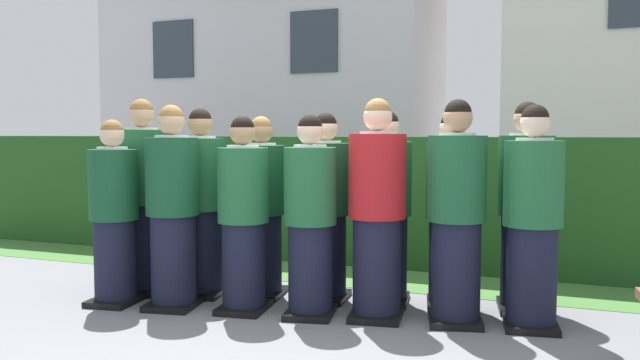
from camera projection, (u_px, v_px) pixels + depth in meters
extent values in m
plane|color=slate|center=(310.00, 314.00, 5.10)|extent=(60.00, 60.00, 0.00)
cylinder|color=black|center=(115.00, 262.00, 5.41)|extent=(0.34, 0.34, 0.71)
cube|color=black|center=(116.00, 300.00, 5.43)|extent=(0.40, 0.48, 0.05)
cylinder|color=#144728|center=(113.00, 185.00, 5.36)|extent=(0.40, 0.40, 0.59)
cylinder|color=white|center=(112.00, 149.00, 5.34)|extent=(0.25, 0.25, 0.03)
cube|color=gold|center=(125.00, 169.00, 5.53)|extent=(0.04, 0.02, 0.26)
sphere|color=beige|center=(112.00, 135.00, 5.33)|extent=(0.20, 0.20, 0.20)
sphere|color=olive|center=(112.00, 131.00, 5.33)|extent=(0.18, 0.18, 0.18)
cube|color=white|center=(130.00, 192.00, 5.62)|extent=(0.15, 0.02, 0.20)
cylinder|color=black|center=(174.00, 261.00, 5.30)|extent=(0.37, 0.37, 0.76)
cube|color=black|center=(174.00, 304.00, 5.32)|extent=(0.46, 0.53, 0.05)
cylinder|color=#144728|center=(172.00, 176.00, 5.24)|extent=(0.43, 0.43, 0.63)
cylinder|color=white|center=(171.00, 137.00, 5.22)|extent=(0.27, 0.27, 0.03)
cube|color=gold|center=(182.00, 160.00, 5.44)|extent=(0.04, 0.02, 0.28)
sphere|color=tan|center=(171.00, 122.00, 5.21)|extent=(0.22, 0.22, 0.22)
sphere|color=olive|center=(171.00, 117.00, 5.21)|extent=(0.20, 0.20, 0.20)
cube|color=white|center=(186.00, 185.00, 5.52)|extent=(0.15, 0.03, 0.20)
cylinder|color=black|center=(244.00, 267.00, 5.18)|extent=(0.34, 0.34, 0.72)
cube|color=black|center=(244.00, 307.00, 5.20)|extent=(0.42, 0.49, 0.05)
cylinder|color=#1E5B33|center=(243.00, 185.00, 5.13)|extent=(0.41, 0.41, 0.59)
cylinder|color=white|center=(243.00, 147.00, 5.11)|extent=(0.25, 0.25, 0.03)
cube|color=gold|center=(251.00, 169.00, 5.31)|extent=(0.04, 0.02, 0.26)
sphere|color=tan|center=(243.00, 132.00, 5.10)|extent=(0.20, 0.20, 0.20)
sphere|color=black|center=(242.00, 128.00, 5.10)|extent=(0.19, 0.19, 0.19)
cylinder|color=black|center=(310.00, 270.00, 5.04)|extent=(0.35, 0.35, 0.72)
cube|color=black|center=(310.00, 312.00, 5.07)|extent=(0.44, 0.51, 0.05)
cylinder|color=#1E5B33|center=(310.00, 186.00, 4.99)|extent=(0.41, 0.41, 0.60)
cylinder|color=white|center=(310.00, 147.00, 4.97)|extent=(0.25, 0.25, 0.03)
cube|color=#236038|center=(315.00, 169.00, 5.18)|extent=(0.04, 0.02, 0.26)
sphere|color=beige|center=(310.00, 131.00, 4.96)|extent=(0.20, 0.20, 0.20)
sphere|color=black|center=(310.00, 127.00, 4.96)|extent=(0.19, 0.19, 0.19)
cylinder|color=black|center=(377.00, 268.00, 4.98)|extent=(0.37, 0.37, 0.78)
cube|color=black|center=(376.00, 314.00, 5.01)|extent=(0.46, 0.54, 0.05)
cylinder|color=#AD191E|center=(377.00, 176.00, 4.93)|extent=(0.44, 0.44, 0.64)
cylinder|color=white|center=(378.00, 133.00, 4.91)|extent=(0.27, 0.27, 0.03)
cube|color=gold|center=(381.00, 158.00, 5.13)|extent=(0.04, 0.02, 0.28)
sphere|color=beige|center=(378.00, 117.00, 4.90)|extent=(0.22, 0.22, 0.22)
sphere|color=olive|center=(378.00, 112.00, 4.89)|extent=(0.20, 0.20, 0.20)
cylinder|color=black|center=(456.00, 272.00, 4.85)|extent=(0.37, 0.37, 0.77)
cube|color=black|center=(455.00, 319.00, 4.88)|extent=(0.49, 0.56, 0.05)
cylinder|color=#19512D|center=(457.00, 178.00, 4.80)|extent=(0.44, 0.44, 0.64)
cylinder|color=white|center=(458.00, 135.00, 4.78)|extent=(0.27, 0.27, 0.03)
cube|color=#236038|center=(455.00, 160.00, 5.00)|extent=(0.04, 0.02, 0.28)
sphere|color=tan|center=(458.00, 118.00, 4.77)|extent=(0.22, 0.22, 0.22)
sphere|color=black|center=(458.00, 113.00, 4.77)|extent=(0.20, 0.20, 0.20)
cylinder|color=black|center=(531.00, 277.00, 4.74)|extent=(0.36, 0.36, 0.75)
cube|color=black|center=(530.00, 324.00, 4.76)|extent=(0.44, 0.52, 0.05)
cylinder|color=#1E5B33|center=(534.00, 184.00, 4.68)|extent=(0.43, 0.43, 0.62)
cylinder|color=white|center=(535.00, 140.00, 4.66)|extent=(0.26, 0.26, 0.03)
cube|color=gold|center=(531.00, 165.00, 4.87)|extent=(0.04, 0.02, 0.27)
sphere|color=beige|center=(535.00, 123.00, 4.65)|extent=(0.21, 0.21, 0.21)
sphere|color=black|center=(535.00, 118.00, 4.65)|extent=(0.20, 0.20, 0.20)
cube|color=white|center=(530.00, 193.00, 4.96)|extent=(0.15, 0.03, 0.20)
cylinder|color=black|center=(144.00, 247.00, 5.82)|extent=(0.38, 0.38, 0.80)
cube|color=black|center=(145.00, 288.00, 5.85)|extent=(0.46, 0.54, 0.05)
cylinder|color=#1E5B33|center=(143.00, 167.00, 5.77)|extent=(0.45, 0.45, 0.66)
cylinder|color=white|center=(142.00, 129.00, 5.74)|extent=(0.28, 0.28, 0.03)
cube|color=#236038|center=(154.00, 151.00, 5.96)|extent=(0.04, 0.02, 0.29)
sphere|color=tan|center=(142.00, 115.00, 5.73)|extent=(0.23, 0.23, 0.23)
sphere|color=olive|center=(142.00, 110.00, 5.73)|extent=(0.21, 0.21, 0.21)
cylinder|color=black|center=(202.00, 252.00, 5.71)|extent=(0.36, 0.36, 0.76)
cube|color=black|center=(202.00, 291.00, 5.73)|extent=(0.47, 0.54, 0.05)
cylinder|color=#1E5B33|center=(201.00, 174.00, 5.66)|extent=(0.43, 0.43, 0.63)
cylinder|color=white|center=(200.00, 138.00, 5.63)|extent=(0.27, 0.27, 0.03)
cube|color=gold|center=(209.00, 159.00, 5.85)|extent=(0.04, 0.02, 0.28)
sphere|color=tan|center=(200.00, 124.00, 5.62)|extent=(0.21, 0.21, 0.21)
sphere|color=black|center=(200.00, 119.00, 5.62)|extent=(0.20, 0.20, 0.20)
cylinder|color=black|center=(262.00, 255.00, 5.65)|extent=(0.35, 0.35, 0.73)
cube|color=black|center=(262.00, 293.00, 5.67)|extent=(0.43, 0.50, 0.05)
cylinder|color=#144728|center=(261.00, 180.00, 5.60)|extent=(0.41, 0.41, 0.60)
cylinder|color=white|center=(261.00, 145.00, 5.58)|extent=(0.25, 0.25, 0.03)
cube|color=navy|center=(268.00, 165.00, 5.78)|extent=(0.04, 0.02, 0.26)
sphere|color=tan|center=(261.00, 131.00, 5.57)|extent=(0.20, 0.20, 0.20)
sphere|color=olive|center=(261.00, 127.00, 5.57)|extent=(0.19, 0.19, 0.19)
cylinder|color=black|center=(326.00, 257.00, 5.53)|extent=(0.35, 0.35, 0.74)
cube|color=black|center=(325.00, 296.00, 5.55)|extent=(0.42, 0.50, 0.05)
cylinder|color=#144728|center=(326.00, 179.00, 5.48)|extent=(0.42, 0.42, 0.61)
cylinder|color=white|center=(326.00, 143.00, 5.46)|extent=(0.26, 0.26, 0.03)
cube|color=#236038|center=(331.00, 164.00, 5.66)|extent=(0.04, 0.02, 0.27)
sphere|color=beige|center=(326.00, 128.00, 5.45)|extent=(0.21, 0.21, 0.21)
sphere|color=black|center=(326.00, 124.00, 5.45)|extent=(0.19, 0.19, 0.19)
cube|color=white|center=(333.00, 187.00, 5.75)|extent=(0.15, 0.02, 0.20)
cylinder|color=black|center=(386.00, 259.00, 5.44)|extent=(0.36, 0.36, 0.74)
cube|color=black|center=(386.00, 299.00, 5.46)|extent=(0.44, 0.52, 0.05)
cylinder|color=#1E5B33|center=(386.00, 178.00, 5.39)|extent=(0.42, 0.42, 0.62)
cylinder|color=white|center=(387.00, 141.00, 5.36)|extent=(0.26, 0.26, 0.03)
cube|color=navy|center=(389.00, 163.00, 5.57)|extent=(0.04, 0.02, 0.27)
sphere|color=beige|center=(387.00, 127.00, 5.35)|extent=(0.21, 0.21, 0.21)
sphere|color=black|center=(387.00, 122.00, 5.35)|extent=(0.19, 0.19, 0.19)
cylinder|color=black|center=(450.00, 263.00, 5.29)|extent=(0.35, 0.35, 0.74)
cube|color=black|center=(450.00, 304.00, 5.31)|extent=(0.46, 0.53, 0.05)
cylinder|color=#1E5B33|center=(452.00, 181.00, 5.24)|extent=(0.42, 0.42, 0.61)
cylinder|color=white|center=(452.00, 143.00, 5.22)|extent=(0.26, 0.26, 0.03)
cube|color=gold|center=(451.00, 165.00, 5.42)|extent=(0.04, 0.02, 0.27)
sphere|color=beige|center=(452.00, 128.00, 5.21)|extent=(0.21, 0.21, 0.21)
sphere|color=black|center=(453.00, 124.00, 5.20)|extent=(0.19, 0.19, 0.19)
cylinder|color=black|center=(524.00, 263.00, 5.19)|extent=(0.37, 0.37, 0.77)
cube|color=black|center=(523.00, 307.00, 5.22)|extent=(0.46, 0.54, 0.05)
cylinder|color=#1E5B33|center=(526.00, 176.00, 5.14)|extent=(0.44, 0.44, 0.64)
cylinder|color=white|center=(527.00, 135.00, 5.11)|extent=(0.27, 0.27, 0.03)
cube|color=#236038|center=(524.00, 159.00, 5.33)|extent=(0.04, 0.02, 0.28)
sphere|color=tan|center=(527.00, 119.00, 5.11)|extent=(0.22, 0.22, 0.22)
sphere|color=black|center=(528.00, 114.00, 5.10)|extent=(0.20, 0.20, 0.20)
cube|color=#214C1E|center=(384.00, 200.00, 7.09)|extent=(11.02, 0.70, 1.39)
cube|color=silver|center=(276.00, 84.00, 13.51)|extent=(6.55, 3.13, 4.92)
cube|color=#2D3842|center=(173.00, 49.00, 12.52)|extent=(0.90, 0.04, 1.10)
cube|color=#2D3842|center=(314.00, 42.00, 11.47)|extent=(0.90, 0.04, 1.10)
cube|color=#477A38|center=(362.00, 277.00, 6.40)|extent=(11.02, 0.90, 0.01)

